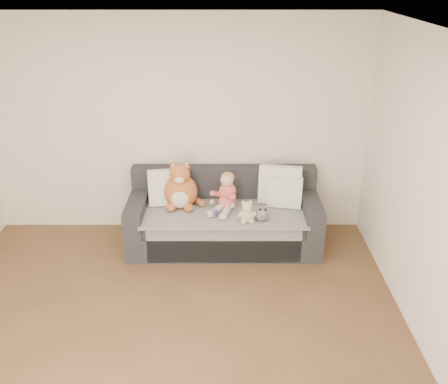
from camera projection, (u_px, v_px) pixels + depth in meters
name	position (u px, v px, depth m)	size (l,w,h in m)	color
room_shell	(155.00, 205.00, 3.97)	(5.00, 5.00, 5.00)	brown
sofa	(224.00, 219.00, 5.87)	(2.20, 0.94, 0.85)	#25262A
cushion_left	(168.00, 187.00, 5.80)	(0.48, 0.27, 0.43)	silver
cushion_right_back	(280.00, 185.00, 5.82)	(0.52, 0.31, 0.47)	silver
cushion_right_front	(285.00, 192.00, 5.75)	(0.41, 0.25, 0.37)	silver
toddler	(226.00, 194.00, 5.68)	(0.33, 0.45, 0.45)	#C7464E
plush_cat	(181.00, 189.00, 5.73)	(0.47, 0.40, 0.59)	#A35124
teddy_bear	(247.00, 213.00, 5.42)	(0.20, 0.16, 0.26)	tan
plush_cow	(262.00, 214.00, 5.47)	(0.14, 0.22, 0.18)	white
sippy_cup	(214.00, 212.00, 5.55)	(0.10, 0.07, 0.11)	#5B3798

